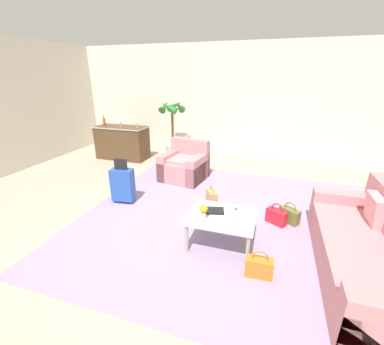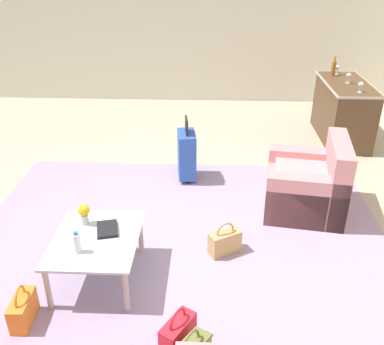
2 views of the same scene
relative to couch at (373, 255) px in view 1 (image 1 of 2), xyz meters
The scene contains 20 objects.
ground_plane 2.30m from the couch, 164.74° to the left, with size 12.00×12.00×0.00m, color #A89E89.
wall_back 5.30m from the couch, 115.27° to the left, with size 10.24×0.12×3.10m, color silver.
area_rug 1.82m from the couch, 153.43° to the left, with size 5.20×4.40×0.01m, color #9984A3.
couch is the anchor object (origin of this frame).
armchair 3.83m from the couch, 143.72° to the left, with size 1.03×0.99×0.88m.
coffee_table 1.80m from the couch, behind, with size 0.91×0.76×0.45m.
water_bottle 1.62m from the couch, behind, with size 0.06×0.06×0.20m.
coffee_table_book 1.93m from the couch, behind, with size 0.26×0.18×0.03m, color black.
flower_vase 2.04m from the couch, behind, with size 0.11×0.11×0.21m.
bar_console 6.19m from the couch, 148.88° to the left, with size 1.46×0.67×0.91m.
wine_glass_leftmost 6.64m from the couch, 151.45° to the left, with size 0.08×0.08×0.15m.
wine_glass_left_of_centre 6.23m from the couch, 148.89° to the left, with size 0.08×0.08×0.15m.
wine_glass_right_of_centre 5.83m from the couch, 146.08° to the left, with size 0.08×0.08×0.15m.
wine_bottle_amber 6.54m from the couch, 151.79° to the left, with size 0.07×0.07×0.30m.
suitcase_blue 3.88m from the couch, 168.11° to the left, with size 0.43×0.27×0.85m.
handbag_red 1.39m from the couch, 140.20° to the left, with size 0.35×0.28×0.36m.
handbag_orange 1.31m from the couch, 162.52° to the right, with size 0.33×0.16×0.36m.
handbag_olive 1.32m from the couch, 131.04° to the left, with size 0.34×0.30×0.36m.
handbag_tan 2.56m from the couch, 150.28° to the left, with size 0.28×0.35×0.36m.
potted_palm 5.54m from the couch, 136.47° to the left, with size 0.64×0.64×1.63m.
Camera 1 is at (0.95, -3.54, 2.25)m, focal length 24.00 mm.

